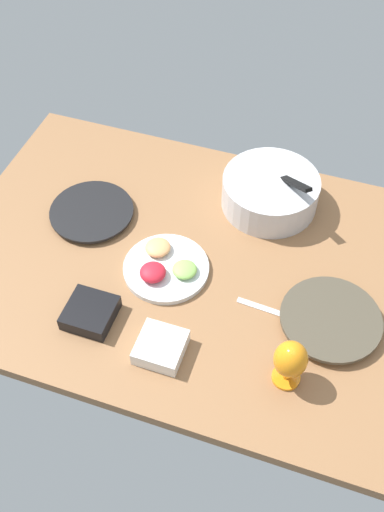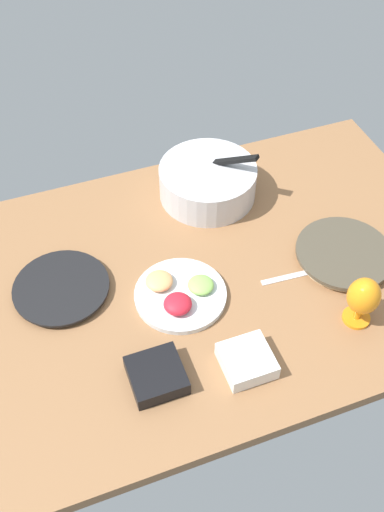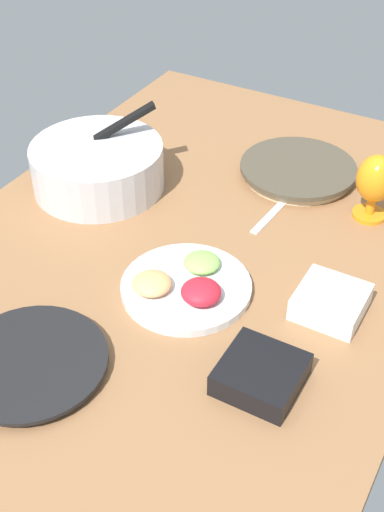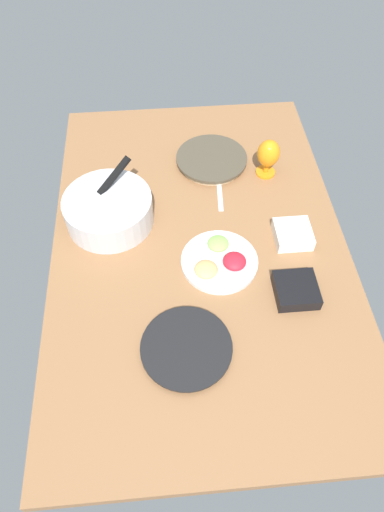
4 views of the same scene
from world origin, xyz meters
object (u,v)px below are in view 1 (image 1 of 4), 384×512
at_px(hurricane_glass_orange, 290,361).
at_px(square_bowl_white, 161,347).
at_px(dinner_plate_left, 92,212).
at_px(fruit_platter, 165,267).
at_px(dinner_plate_right, 330,320).
at_px(square_bowl_black, 90,312).
at_px(mixing_bowl, 270,191).

distance_m(hurricane_glass_orange, square_bowl_white, 0.35).
distance_m(dinner_plate_left, square_bowl_white, 0.57).
distance_m(fruit_platter, hurricane_glass_orange, 0.50).
height_order(dinner_plate_left, dinner_plate_right, dinner_plate_right).
xyz_separation_m(dinner_plate_right, square_bowl_white, (-0.42, -0.24, 0.01)).
height_order(fruit_platter, hurricane_glass_orange, hurricane_glass_orange).
distance_m(hurricane_glass_orange, square_bowl_black, 0.58).
xyz_separation_m(mixing_bowl, square_bowl_black, (-0.37, -0.61, -0.03)).
bearing_deg(dinner_plate_left, square_bowl_white, -45.81).
bearing_deg(fruit_platter, square_bowl_black, -121.86).
distance_m(dinner_plate_right, square_bowl_black, 0.68).
xyz_separation_m(hurricane_glass_orange, square_bowl_white, (-0.34, -0.03, -0.07)).
distance_m(mixing_bowl, square_bowl_black, 0.71).
xyz_separation_m(dinner_plate_right, square_bowl_black, (-0.66, -0.20, 0.01)).
xyz_separation_m(fruit_platter, square_bowl_white, (0.09, -0.27, 0.01)).
xyz_separation_m(dinner_plate_left, fruit_platter, (0.31, -0.14, 0.00)).
height_order(dinner_plate_right, square_bowl_black, square_bowl_black).
height_order(dinner_plate_left, square_bowl_white, square_bowl_white).
distance_m(dinner_plate_left, dinner_plate_right, 0.84).
height_order(mixing_bowl, hurricane_glass_orange, mixing_bowl).
distance_m(fruit_platter, square_bowl_black, 0.27).
bearing_deg(dinner_plate_left, dinner_plate_right, -11.59).
relative_size(square_bowl_black, square_bowl_white, 1.07).
bearing_deg(hurricane_glass_orange, mixing_bowl, 108.16).
relative_size(mixing_bowl, square_bowl_black, 2.33).
bearing_deg(mixing_bowl, dinner_plate_left, -156.38).
xyz_separation_m(dinner_plate_left, mixing_bowl, (0.54, 0.24, 0.05)).
relative_size(mixing_bowl, fruit_platter, 1.21).
bearing_deg(square_bowl_black, dinner_plate_left, 114.43).
height_order(mixing_bowl, fruit_platter, mixing_bowl).
bearing_deg(mixing_bowl, square_bowl_white, -102.48).
xyz_separation_m(dinner_plate_left, hurricane_glass_orange, (0.74, -0.38, 0.08)).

